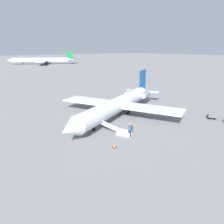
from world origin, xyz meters
The scene contains 7 objects.
ground_plane centered at (0.00, 0.00, 0.00)m, with size 600.00×600.00×0.00m, color slate.
airplane_main centered at (-0.78, -0.34, 1.87)m, with size 25.56×19.98×6.24m.
airplane_far_center centered at (-35.57, -115.77, 2.56)m, with size 38.06×30.23×8.61m.
boarding_stairs centered at (4.35, 5.93, 0.36)m, with size 2.53×4.08×1.60m.
passenger centered at (4.12, 7.21, 1.00)m, with size 0.45×0.57×1.74m.
luggage_cart centered at (-10.62, 10.06, 0.46)m, with size 2.46×2.04×1.22m.
traffic_cone_near_stairs centered at (7.52, 8.32, 0.21)m, with size 0.42×0.42×0.46m.
Camera 1 is at (21.52, 24.92, 10.46)m, focal length 35.00 mm.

